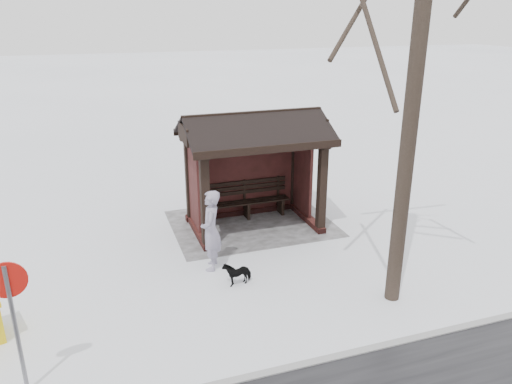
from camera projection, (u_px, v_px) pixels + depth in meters
The scene contains 7 objects.
ground at pixel (254, 226), 13.28m from camera, with size 120.00×120.00×0.00m, color white.
kerb at pixel (358, 352), 8.38m from camera, with size 120.00×0.15×0.06m, color gray.
trampled_patch at pixel (252, 223), 13.45m from camera, with size 4.20×3.20×0.02m, color #99989E.
bus_shelter at pixel (252, 146), 12.68m from camera, with size 3.60×2.40×3.09m.
pedestrian at pixel (211, 230), 10.85m from camera, with size 0.66×0.44×1.82m, color gray.
dog at pixel (237, 273), 10.44m from camera, with size 0.27×0.59×0.50m, color black.
road_sign at pixel (10, 300), 7.02m from camera, with size 0.56×0.10×2.17m.
Camera 1 is at (3.87, 11.52, 5.42)m, focal length 35.00 mm.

